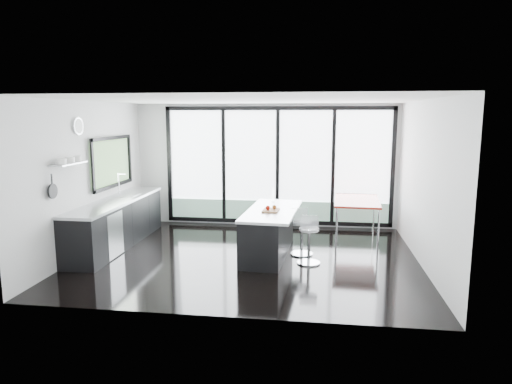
# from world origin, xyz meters

# --- Properties ---
(floor) EXTENTS (6.00, 5.00, 0.00)m
(floor) POSITION_xyz_m (0.00, 0.00, 0.00)
(floor) COLOR black
(floor) RESTS_ON ground
(ceiling) EXTENTS (6.00, 5.00, 0.00)m
(ceiling) POSITION_xyz_m (0.00, 0.00, 2.80)
(ceiling) COLOR white
(ceiling) RESTS_ON wall_back
(wall_back) EXTENTS (6.00, 0.09, 2.80)m
(wall_back) POSITION_xyz_m (0.27, 2.47, 1.27)
(wall_back) COLOR silver
(wall_back) RESTS_ON ground
(wall_front) EXTENTS (6.00, 0.00, 2.80)m
(wall_front) POSITION_xyz_m (0.00, -2.50, 1.40)
(wall_front) COLOR silver
(wall_front) RESTS_ON ground
(wall_left) EXTENTS (0.26, 5.00, 2.80)m
(wall_left) POSITION_xyz_m (-2.97, 0.27, 1.56)
(wall_left) COLOR silver
(wall_left) RESTS_ON ground
(wall_right) EXTENTS (0.00, 5.00, 2.80)m
(wall_right) POSITION_xyz_m (3.00, 0.00, 1.40)
(wall_right) COLOR silver
(wall_right) RESTS_ON ground
(counter_cabinets) EXTENTS (0.69, 3.24, 1.36)m
(counter_cabinets) POSITION_xyz_m (-2.67, 0.40, 0.46)
(counter_cabinets) COLOR black
(counter_cabinets) RESTS_ON floor
(island) EXTENTS (1.00, 2.13, 1.10)m
(island) POSITION_xyz_m (0.34, 0.22, 0.43)
(island) COLOR black
(island) RESTS_ON floor
(bar_stool_near) EXTENTS (0.41, 0.41, 0.64)m
(bar_stool_near) POSITION_xyz_m (1.09, -0.21, 0.32)
(bar_stool_near) COLOR silver
(bar_stool_near) RESTS_ON floor
(bar_stool_far) EXTENTS (0.53, 0.53, 0.65)m
(bar_stool_far) POSITION_xyz_m (0.95, 0.29, 0.33)
(bar_stool_far) COLOR silver
(bar_stool_far) RESTS_ON floor
(red_table) EXTENTS (0.97, 1.60, 0.83)m
(red_table) POSITION_xyz_m (2.02, 1.52, 0.42)
(red_table) COLOR maroon
(red_table) RESTS_ON floor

